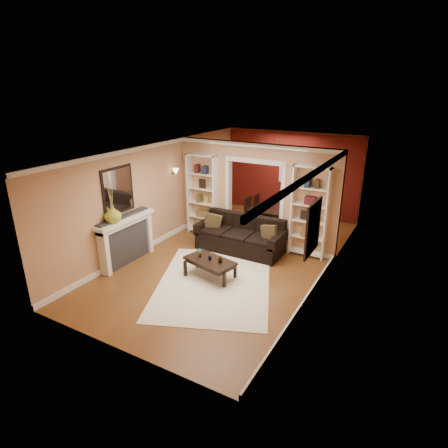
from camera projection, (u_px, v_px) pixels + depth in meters
The scene contains 30 objects.
floor at pixel (233, 257), 9.42m from camera, with size 8.00×8.00×0.00m, color brown.
ceiling at pixel (234, 150), 8.48m from camera, with size 8.00×8.00×0.00m, color white.
wall_back at pixel (291, 174), 12.21m from camera, with size 8.00×8.00×0.00m, color tan.
wall_front at pixel (111, 276), 5.69m from camera, with size 8.00×8.00×0.00m, color tan.
wall_left at pixel (160, 194), 9.98m from camera, with size 8.00×8.00×0.00m, color tan.
wall_right at pixel (328, 222), 7.92m from camera, with size 8.00×8.00×0.00m, color tan.
partition_wall at pixel (255, 194), 9.93m from camera, with size 4.50×0.15×2.70m, color tan.
red_back_panel at pixel (291, 175), 12.20m from camera, with size 4.44×0.04×2.64m, color maroon.
dining_window at pixel (291, 168), 12.09m from camera, with size 0.78×0.03×0.98m, color #8CA5CC.
area_rug at pixel (214, 283), 8.21m from camera, with size 2.38×3.34×0.01m, color white.
sofa at pixel (240, 235), 9.66m from camera, with size 2.30×0.99×0.90m, color black.
pillow_left at pixel (213, 222), 9.94m from camera, with size 0.44×0.13×0.44m, color brown.
pillow_right at pixel (269, 234), 9.20m from camera, with size 0.41×0.12×0.41m, color brown.
coffee_table at pixel (210, 268), 8.39m from camera, with size 1.13×0.61×0.43m, color black.
plant_left at pixel (200, 253), 8.40m from camera, with size 0.11×0.08×0.22m, color #336626.
plant_center at pixel (210, 256), 8.28m from camera, with size 0.10×0.08×0.19m, color #336626.
plant_right at pixel (220, 259), 8.16m from camera, with size 0.10×0.10×0.18m, color #336626.
bookshelf_left at pixel (203, 195), 10.57m from camera, with size 0.90×0.30×2.30m, color white.
bookshelf_right at pixel (309, 212), 9.15m from camera, with size 0.90×0.30×2.30m, color white.
fireplace at pixel (127, 240), 8.96m from camera, with size 0.32×1.70×1.16m, color white.
vase at pixel (113, 214), 8.39m from camera, with size 0.39×0.39×0.41m, color #9DA435.
mirror at pixel (118, 190), 8.59m from camera, with size 0.03×0.95×1.10m, color silver.
wall_sconce at pixel (174, 172), 10.22m from camera, with size 0.18×0.18×0.22m, color #FFE0A5.
framed_art at pixel (313, 228), 7.05m from camera, with size 0.04×0.85×1.05m, color black.
dining_table at pixel (274, 214), 11.71m from camera, with size 0.86×1.54×0.54m, color black.
dining_chair_nw at pixel (254, 210), 11.67m from camera, with size 0.41×0.41×0.84m, color black.
dining_chair_ne at pixel (288, 216), 11.17m from camera, with size 0.40×0.40×0.81m, color black.
dining_chair_sw at pixel (262, 206), 12.17m from camera, with size 0.38×0.38×0.76m, color black.
dining_chair_se at pixel (294, 209), 11.65m from camera, with size 0.43×0.43×0.87m, color black.
chandelier at pixel (277, 160), 10.92m from camera, with size 0.50×0.50×0.30m, color #3B301B.
Camera 1 is at (3.98, -7.55, 4.09)m, focal length 30.00 mm.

